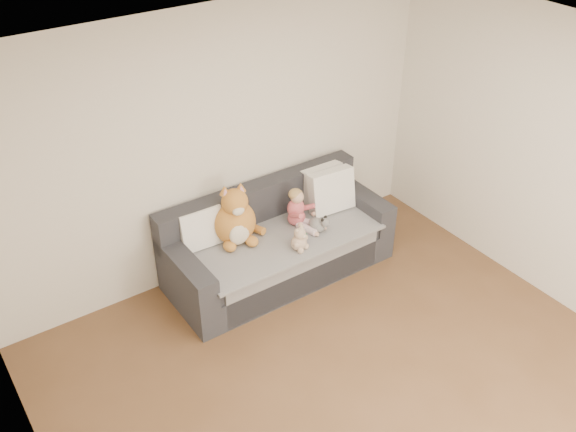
# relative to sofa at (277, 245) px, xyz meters

# --- Properties ---
(room_shell) EXTENTS (5.00, 5.00, 5.00)m
(room_shell) POSITION_rel_sofa_xyz_m (-0.34, -1.64, 0.99)
(room_shell) COLOR brown
(room_shell) RESTS_ON ground
(sofa) EXTENTS (2.20, 0.94, 0.85)m
(sofa) POSITION_rel_sofa_xyz_m (0.00, 0.00, 0.00)
(sofa) COLOR #2C2D32
(sofa) RESTS_ON ground
(cushion_left) EXTENTS (0.42, 0.21, 0.39)m
(cushion_left) POSITION_rel_sofa_xyz_m (-0.70, 0.21, 0.35)
(cushion_left) COLOR white
(cushion_left) RESTS_ON sofa
(cushion_right_back) EXTENTS (0.44, 0.20, 0.41)m
(cushion_right_back) POSITION_rel_sofa_xyz_m (0.68, 0.18, 0.36)
(cushion_right_back) COLOR white
(cushion_right_back) RESTS_ON sofa
(cushion_right_front) EXTENTS (0.48, 0.25, 0.44)m
(cushion_right_front) POSITION_rel_sofa_xyz_m (0.67, 0.02, 0.38)
(cushion_right_front) COLOR white
(cushion_right_front) RESTS_ON sofa
(toddler) EXTENTS (0.28, 0.40, 0.39)m
(toddler) POSITION_rel_sofa_xyz_m (0.24, -0.03, 0.33)
(toddler) COLOR #C95A47
(toddler) RESTS_ON sofa
(plush_cat) EXTENTS (0.48, 0.43, 0.62)m
(plush_cat) POSITION_rel_sofa_xyz_m (-0.39, 0.10, 0.39)
(plush_cat) COLOR #AB7426
(plush_cat) RESTS_ON sofa
(teddy_bear) EXTENTS (0.19, 0.16, 0.25)m
(teddy_bear) POSITION_rel_sofa_xyz_m (0.01, -0.36, 0.26)
(teddy_bear) COLOR #CEB28F
(teddy_bear) RESTS_ON sofa
(plush_cow) EXTENTS (0.15, 0.22, 0.18)m
(plush_cow) POSITION_rel_sofa_xyz_m (0.33, -0.22, 0.24)
(plush_cow) COLOR white
(plush_cow) RESTS_ON sofa
(sippy_cup) EXTENTS (0.10, 0.08, 0.12)m
(sippy_cup) POSITION_rel_sofa_xyz_m (0.10, -0.29, 0.22)
(sippy_cup) COLOR #533187
(sippy_cup) RESTS_ON sofa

